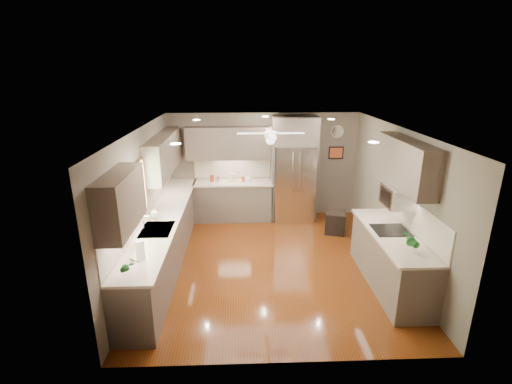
{
  "coord_description": "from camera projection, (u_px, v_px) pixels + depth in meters",
  "views": [
    {
      "loc": [
        -0.51,
        -6.17,
        3.44
      ],
      "look_at": [
        -0.25,
        0.6,
        1.2
      ],
      "focal_mm": 26.0,
      "sensor_mm": 36.0,
      "label": 1
    }
  ],
  "objects": [
    {
      "name": "uppers",
      "position": [
        230.0,
        157.0,
        7.01
      ],
      "size": [
        4.5,
        4.7,
        0.95
      ],
      "color": "brown",
      "rests_on": "wall_left"
    },
    {
      "name": "ceiling_fan",
      "position": [
        271.0,
        136.0,
        6.5
      ],
      "size": [
        1.18,
        1.18,
        0.32
      ],
      "color": "white",
      "rests_on": "ceiling"
    },
    {
      "name": "back_run",
      "position": [
        233.0,
        200.0,
        8.86
      ],
      "size": [
        1.85,
        0.65,
        1.45
      ],
      "color": "brown",
      "rests_on": "ground"
    },
    {
      "name": "wall_right",
      "position": [
        396.0,
        198.0,
        6.64
      ],
      "size": [
        0.0,
        5.0,
        5.0
      ],
      "primitive_type": "plane",
      "rotation": [
        1.57,
        0.0,
        -1.57
      ],
      "color": "#665B4D",
      "rests_on": "ground"
    },
    {
      "name": "floor",
      "position": [
        270.0,
        263.0,
        6.95
      ],
      "size": [
        5.0,
        5.0,
        0.0
      ],
      "primitive_type": "plane",
      "color": "#4D1E0A",
      "rests_on": "ground"
    },
    {
      "name": "left_run",
      "position": [
        165.0,
        237.0,
        6.87
      ],
      "size": [
        0.65,
        4.7,
        1.45
      ],
      "color": "brown",
      "rests_on": "ground"
    },
    {
      "name": "canister_b",
      "position": [
        218.0,
        179.0,
        8.67
      ],
      "size": [
        0.11,
        0.11,
        0.14
      ],
      "primitive_type": "cylinder",
      "rotation": [
        0.0,
        0.0,
        0.35
      ],
      "color": "silver",
      "rests_on": "back_run"
    },
    {
      "name": "potted_plant_left",
      "position": [
        131.0,
        265.0,
        4.68
      ],
      "size": [
        0.2,
        0.17,
        0.32
      ],
      "primitive_type": "imported",
      "rotation": [
        0.0,
        0.0,
        -0.37
      ],
      "color": "#1A5C20",
      "rests_on": "left_run"
    },
    {
      "name": "bowl",
      "position": [
        247.0,
        181.0,
        8.7
      ],
      "size": [
        0.24,
        0.24,
        0.05
      ],
      "primitive_type": "imported",
      "rotation": [
        0.0,
        0.0,
        -0.33
      ],
      "color": "beige",
      "rests_on": "back_run"
    },
    {
      "name": "paper_towel",
      "position": [
        140.0,
        250.0,
        5.1
      ],
      "size": [
        0.12,
        0.12,
        0.31
      ],
      "color": "white",
      "rests_on": "left_run"
    },
    {
      "name": "potted_plant_right",
      "position": [
        410.0,
        240.0,
        5.33
      ],
      "size": [
        0.21,
        0.19,
        0.33
      ],
      "primitive_type": "imported",
      "rotation": [
        0.0,
        0.0,
        0.24
      ],
      "color": "#1A5C20",
      "rests_on": "right_run"
    },
    {
      "name": "stool",
      "position": [
        335.0,
        222.0,
        8.17
      ],
      "size": [
        0.52,
        0.52,
        0.49
      ],
      "color": "black",
      "rests_on": "ground"
    },
    {
      "name": "wall_back",
      "position": [
        263.0,
        165.0,
        8.93
      ],
      "size": [
        4.5,
        0.0,
        4.5
      ],
      "primitive_type": "plane",
      "rotation": [
        1.57,
        0.0,
        0.0
      ],
      "color": "#665B4D",
      "rests_on": "ground"
    },
    {
      "name": "wall_front",
      "position": [
        288.0,
        274.0,
        4.18
      ],
      "size": [
        4.5,
        0.0,
        4.5
      ],
      "primitive_type": "plane",
      "rotation": [
        -1.57,
        0.0,
        0.0
      ],
      "color": "#665B4D",
      "rests_on": "ground"
    },
    {
      "name": "wall_left",
      "position": [
        143.0,
        202.0,
        6.47
      ],
      "size": [
        0.0,
        5.0,
        5.0
      ],
      "primitive_type": "plane",
      "rotation": [
        1.57,
        0.0,
        1.57
      ],
      "color": "#665B4D",
      "rests_on": "ground"
    },
    {
      "name": "ceiling",
      "position": [
        272.0,
        129.0,
        6.16
      ],
      "size": [
        5.0,
        5.0,
        0.0
      ],
      "primitive_type": "plane",
      "rotation": [
        3.14,
        0.0,
        0.0
      ],
      "color": "white",
      "rests_on": "ground"
    },
    {
      "name": "canister_a",
      "position": [
        212.0,
        178.0,
        8.67
      ],
      "size": [
        0.1,
        0.1,
        0.15
      ],
      "primitive_type": "cylinder",
      "rotation": [
        0.0,
        0.0,
        -0.12
      ],
      "color": "maroon",
      "rests_on": "back_run"
    },
    {
      "name": "framed_print",
      "position": [
        336.0,
        153.0,
        8.88
      ],
      "size": [
        0.36,
        0.03,
        0.3
      ],
      "color": "black",
      "rests_on": "wall_back"
    },
    {
      "name": "refrigerator",
      "position": [
        294.0,
        171.0,
        8.65
      ],
      "size": [
        1.06,
        0.75,
        2.45
      ],
      "color": "silver",
      "rests_on": "ground"
    },
    {
      "name": "window",
      "position": [
        135.0,
        194.0,
        5.9
      ],
      "size": [
        0.05,
        1.12,
        0.92
      ],
      "color": "#BFF2B2",
      "rests_on": "wall_left"
    },
    {
      "name": "soap_bottle",
      "position": [
        155.0,
        213.0,
        6.5
      ],
      "size": [
        0.12,
        0.12,
        0.2
      ],
      "primitive_type": "imported",
      "rotation": [
        0.0,
        0.0,
        0.34
      ],
      "color": "white",
      "rests_on": "left_run"
    },
    {
      "name": "microwave",
      "position": [
        398.0,
        196.0,
        6.04
      ],
      "size": [
        0.43,
        0.55,
        0.34
      ],
      "color": "silver",
      "rests_on": "wall_right"
    },
    {
      "name": "canister_d",
      "position": [
        244.0,
        179.0,
        8.69
      ],
      "size": [
        0.09,
        0.09,
        0.11
      ],
      "primitive_type": "cylinder",
      "rotation": [
        0.0,
        0.0,
        -0.23
      ],
      "color": "maroon",
      "rests_on": "back_run"
    },
    {
      "name": "right_run",
      "position": [
        391.0,
        258.0,
        6.11
      ],
      "size": [
        0.7,
        2.2,
        1.45
      ],
      "color": "brown",
      "rests_on": "ground"
    },
    {
      "name": "sink",
      "position": [
        157.0,
        231.0,
        6.12
      ],
      "size": [
        0.5,
        0.7,
        0.32
      ],
      "color": "silver",
      "rests_on": "left_run"
    },
    {
      "name": "canister_c",
      "position": [
        233.0,
        178.0,
        8.71
      ],
      "size": [
        0.13,
        0.13,
        0.19
      ],
      "primitive_type": "cylinder",
      "rotation": [
        0.0,
        0.0,
        0.14
      ],
      "color": "beige",
      "rests_on": "back_run"
    },
    {
      "name": "wall_clock",
      "position": [
        337.0,
        132.0,
        8.73
      ],
      "size": [
        0.3,
        0.03,
        0.3
      ],
      "color": "white",
      "rests_on": "wall_back"
    },
    {
      "name": "recessed_lights",
      "position": [
        268.0,
        126.0,
        6.54
      ],
      "size": [
        2.84,
        3.14,
        0.01
      ],
      "color": "white",
      "rests_on": "ceiling"
    }
  ]
}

